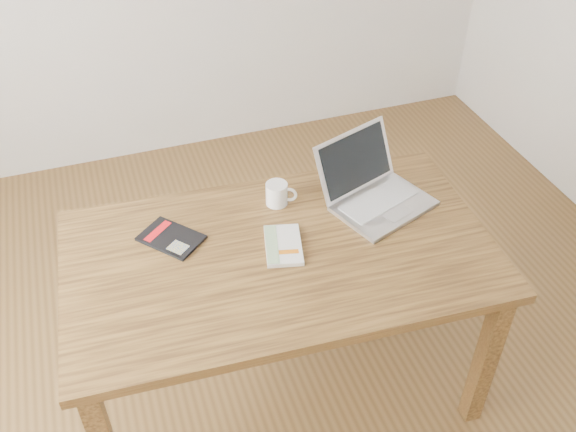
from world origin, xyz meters
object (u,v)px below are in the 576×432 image
object	(u,v)px
desk	(280,269)
black_guidebook	(171,238)
laptop	(373,190)
coffee_mug	(277,193)
white_guidebook	(283,245)

from	to	relation	value
desk	black_guidebook	world-z (taller)	black_guidebook
black_guidebook	laptop	xyz separation A→B (m)	(0.78, -0.03, 0.05)
laptop	coffee_mug	xyz separation A→B (m)	(-0.35, 0.10, -0.00)
black_guidebook	laptop	distance (m)	0.79
desk	laptop	distance (m)	0.48
white_guidebook	black_guidebook	bearing A→B (deg)	168.98
desk	coffee_mug	bearing A→B (deg)	77.02
desk	white_guidebook	world-z (taller)	white_guidebook
white_guidebook	laptop	world-z (taller)	laptop
desk	coffee_mug	size ratio (longest dim) A/B	13.44
white_guidebook	laptop	size ratio (longest dim) A/B	0.51
white_guidebook	black_guidebook	xyz separation A→B (m)	(-0.37, 0.17, -0.00)
black_guidebook	coffee_mug	size ratio (longest dim) A/B	2.23
white_guidebook	coffee_mug	size ratio (longest dim) A/B	2.00
black_guidebook	desk	bearing A→B (deg)	-68.48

